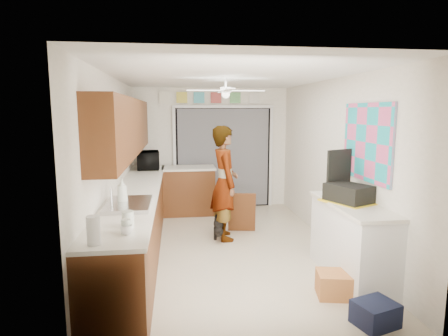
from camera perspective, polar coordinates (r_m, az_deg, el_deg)
name	(u,v)px	position (r m, az deg, el deg)	size (l,w,h in m)	color
floor	(227,248)	(5.72, 0.52, -12.07)	(5.00, 5.00, 0.00)	beige
ceiling	(228,77)	(5.37, 0.56, 13.73)	(5.00, 5.00, 0.00)	white
wall_back	(211,148)	(7.87, -1.95, 3.00)	(3.20, 3.20, 0.00)	white
wall_front	(271,210)	(3.00, 7.12, -6.39)	(3.20, 3.20, 0.00)	white
wall_left	(114,167)	(5.43, -16.44, 0.09)	(5.00, 5.00, 0.00)	white
wall_right	(333,163)	(5.84, 16.28, 0.68)	(5.00, 5.00, 0.00)	white
left_base_cabinets	(138,222)	(5.56, -13.00, -8.03)	(0.60, 4.80, 0.90)	#5D2E16
left_countertop	(137,190)	(5.44, -13.07, -3.28)	(0.62, 4.80, 0.04)	white
upper_cabinets	(126,127)	(5.55, -14.72, 6.05)	(0.32, 4.00, 0.80)	#5D2E16
sink_basin	(129,205)	(4.47, -14.34, -5.47)	(0.50, 0.76, 0.06)	silver
faucet	(111,197)	(4.47, -16.81, -4.30)	(0.03, 0.03, 0.22)	silver
peninsula_base	(189,191)	(7.47, -5.38, -3.55)	(1.00, 0.60, 0.90)	#5D2E16
peninsula_top	(188,168)	(7.39, -5.43, 0.01)	(1.04, 0.64, 0.04)	white
back_opening_recess	(223,158)	(7.89, -0.11, 1.56)	(2.00, 0.06, 2.10)	black
curtain_panel	(224,158)	(7.85, -0.08, 1.52)	(1.90, 0.03, 2.05)	slate
door_trim_left	(175,159)	(7.80, -7.54, 1.40)	(0.06, 0.04, 2.10)	white
door_trim_right	(271,157)	(8.06, 7.14, 1.63)	(0.06, 0.04, 2.10)	white
door_trim_head	(223,107)	(7.80, -0.09, 9.35)	(2.10, 0.04, 0.06)	white
header_frame_0	(182,98)	(7.78, -6.45, 10.62)	(0.22, 0.02, 0.22)	#DBCF49
header_frame_1	(199,98)	(7.79, -3.83, 10.66)	(0.22, 0.02, 0.22)	#4DB9CF
header_frame_2	(216,98)	(7.82, -1.22, 10.66)	(0.22, 0.02, 0.22)	#BC4946
header_frame_3	(235,98)	(7.87, 1.72, 10.65)	(0.22, 0.02, 0.22)	#65B269
header_frame_4	(254,98)	(7.95, 4.62, 10.61)	(0.22, 0.02, 0.22)	silver
route66_sign	(164,97)	(7.78, -9.07, 10.57)	(0.22, 0.02, 0.26)	silver
right_counter_base	(351,243)	(4.86, 18.84, -10.73)	(0.50, 1.40, 0.90)	white
right_counter_top	(353,205)	(4.73, 19.01, -5.35)	(0.54, 1.44, 0.04)	white
abstract_painting	(367,142)	(4.90, 20.92, 3.70)	(0.03, 1.15, 0.95)	#E4548D
ceiling_fan	(226,91)	(5.56, 0.27, 11.70)	(1.14, 1.14, 0.24)	white
microwave	(148,160)	(7.24, -11.48, 1.18)	(0.60, 0.41, 0.33)	black
soap_bottle	(122,191)	(4.54, -15.24, -3.42)	(0.12, 0.12, 0.32)	silver
cup	(127,230)	(3.47, -14.62, -9.11)	(0.11, 0.11, 0.09)	white
jar_a	(128,219)	(3.65, -14.42, -7.59)	(0.11, 0.11, 0.16)	silver
jar_b	(126,227)	(3.49, -14.72, -8.62)	(0.09, 0.09, 0.13)	silver
paper_towel_roll	(93,230)	(3.27, -19.27, -8.97)	(0.11, 0.11, 0.24)	white
suitcase	(348,193)	(4.76, 18.44, -3.66)	(0.37, 0.49, 0.21)	black
suitcase_rim	(348,202)	(4.78, 18.38, -4.95)	(0.44, 0.58, 0.02)	yellow
suitcase_lid	(339,169)	(4.97, 17.14, -0.16)	(0.42, 0.03, 0.50)	black
cardboard_box	(337,285)	(4.49, 16.87, -16.63)	(0.43, 0.32, 0.27)	#C5723E
navy_crate	(375,314)	(4.09, 22.06, -19.88)	(0.38, 0.31, 0.23)	#141A34
cabinet_door_panel	(242,212)	(6.32, 2.73, -6.76)	(0.46, 0.03, 0.69)	#5D2E16
man	(225,183)	(5.90, 0.09, -2.29)	(0.66, 0.43, 1.81)	white
dog	(220,225)	(6.11, -0.65, -8.66)	(0.22, 0.52, 0.41)	black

